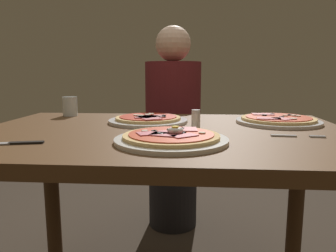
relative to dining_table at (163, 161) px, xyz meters
The scene contains 9 objects.
dining_table is the anchor object (origin of this frame).
pizza_foreground 0.23m from the dining_table, 77.63° to the right, with size 0.32×0.32×0.05m.
pizza_across_left 0.21m from the dining_table, 114.06° to the left, with size 0.31×0.31×0.03m.
pizza_across_right 0.48m from the dining_table, 23.43° to the left, with size 0.32×0.32×0.03m.
water_glass_near 0.58m from the dining_table, 143.51° to the left, with size 0.06×0.06×0.09m.
fork 0.43m from the dining_table, 11.52° to the right, with size 0.16×0.03×0.00m.
knife 0.47m from the dining_table, 147.55° to the right, with size 0.19×0.06×0.01m.
salt_shaker 0.18m from the dining_table, 13.26° to the left, with size 0.03×0.03×0.07m.
diner_person 0.80m from the dining_table, 91.13° to the left, with size 0.32×0.32×1.18m.
Camera 1 is at (0.10, -1.06, 0.92)m, focal length 34.46 mm.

